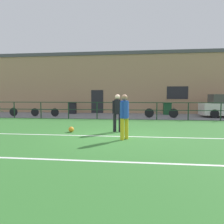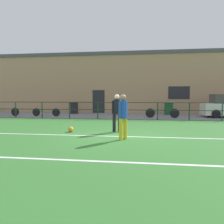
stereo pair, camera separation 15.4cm
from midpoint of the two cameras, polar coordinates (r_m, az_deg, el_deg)
The scene contains 14 objects.
ground at distance 8.59m, azimuth 1.07°, elevation -6.33°, with size 60.00×44.00×0.04m, color #33702D.
field_line_touchline at distance 8.40m, azimuth 0.94°, elevation -6.43°, with size 36.00×0.11×0.00m, color white.
field_line_hash at distance 5.28m, azimuth -2.85°, elevation -12.88°, with size 36.00×0.11×0.00m, color white.
pavement_strip at distance 17.00m, azimuth 4.01°, elevation -1.01°, with size 48.00×5.00×0.02m, color slate.
perimeter_fence at distance 14.45m, azimuth 3.52°, elevation 1.01°, with size 36.07×0.07×1.15m.
clubhouse_facade at distance 20.66m, azimuth 4.58°, elevation 7.60°, with size 28.00×2.56×5.54m.
player_goalkeeper at distance 9.35m, azimuth 0.98°, elevation 0.36°, with size 0.45×0.29×1.63m.
player_striker at distance 7.69m, azimuth 2.72°, elevation -0.55°, with size 0.30×0.38×1.61m.
soccer_ball_match at distance 9.52m, azimuth -11.17°, elevation -4.53°, with size 0.24×0.24×0.24m, color orange.
bicycle_parked_0 at distance 18.71m, azimuth -26.89°, elevation 0.09°, with size 2.26×0.04×0.74m.
bicycle_parked_1 at distance 17.20m, azimuth -17.56°, elevation -0.03°, with size 2.20×0.04×0.71m.
bicycle_parked_2 at distance 15.72m, azimuth 12.57°, elevation -0.23°, with size 2.35×0.04×0.75m.
trash_bin_0 at distance 19.22m, azimuth -10.54°, elevation 1.02°, with size 0.59×0.50×0.97m.
trash_bin_1 at distance 18.46m, azimuth 14.15°, elevation 0.88°, with size 0.66×0.56×0.99m.
Camera 1 is at (0.79, -8.41, 1.55)m, focal length 34.66 mm.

